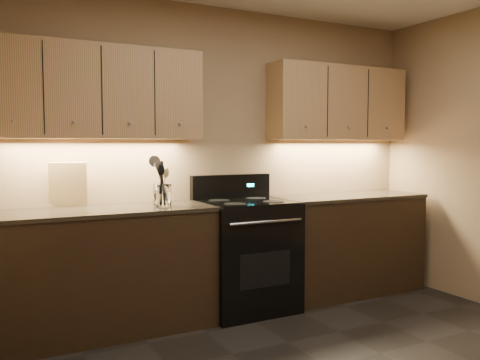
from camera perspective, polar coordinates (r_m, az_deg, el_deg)
wall_back at (r=4.51m, az=-2.17°, el=2.65°), size 4.00×0.04×2.60m
counter_left at (r=3.98m, az=-14.90°, el=-9.81°), size 1.62×0.62×0.93m
counter_right at (r=4.98m, az=11.84°, el=-6.97°), size 1.46×0.62×0.93m
stove at (r=4.36m, az=0.63°, el=-8.28°), size 0.76×0.68×1.14m
upper_cab_left at (r=4.03m, az=-15.71°, el=9.46°), size 1.60×0.30×0.70m
upper_cab_right at (r=5.02m, az=10.96°, el=8.43°), size 1.44×0.30×0.70m
outlet_plate at (r=4.13m, az=-18.66°, el=-0.18°), size 0.08×0.01×0.12m
utensil_crock at (r=3.96m, az=-8.70°, el=-1.79°), size 0.17×0.17×0.17m
cutting_board at (r=4.09m, az=-18.75°, el=-0.49°), size 0.29×0.14×0.35m
wooden_spoon at (r=3.94m, az=-9.10°, el=-0.66°), size 0.15×0.11×0.29m
black_spoon at (r=3.97m, az=-8.85°, el=-0.52°), size 0.08×0.09×0.31m
black_turner at (r=3.93m, az=-8.51°, el=-0.21°), size 0.10×0.17×0.36m
steel_spatula at (r=3.98m, az=-8.32°, el=-0.21°), size 0.17×0.11×0.36m
steel_skimmer at (r=3.94m, az=-8.06°, el=-0.04°), size 0.19×0.16×0.39m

